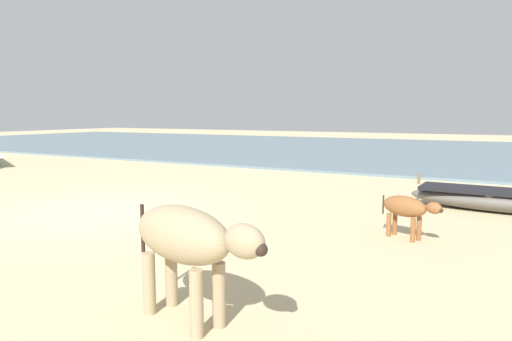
{
  "coord_description": "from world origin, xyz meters",
  "views": [
    {
      "loc": [
        6.88,
        -6.22,
        1.88
      ],
      "look_at": [
        2.02,
        2.86,
        0.6
      ],
      "focal_mm": 31.84,
      "sensor_mm": 36.0,
      "label": 1
    }
  ],
  "objects": [
    {
      "name": "calf_near_brown",
      "position": [
        5.71,
        0.77,
        0.47
      ],
      "size": [
        0.97,
        0.59,
        0.66
      ],
      "rotation": [
        0.0,
        0.0,
        5.87
      ],
      "color": "brown",
      "rests_on": "ground"
    },
    {
      "name": "ground",
      "position": [
        0.0,
        0.0,
        0.0
      ],
      "size": [
        80.0,
        80.0,
        0.0
      ],
      "primitive_type": "plane",
      "color": "#CCB789"
    },
    {
      "name": "fishing_boat_1",
      "position": [
        7.06,
        3.63,
        0.24
      ],
      "size": [
        3.55,
        1.06,
        0.63
      ],
      "rotation": [
        0.0,
        0.0,
        3.09
      ],
      "color": "#5B5651",
      "rests_on": "ground"
    },
    {
      "name": "sea_water",
      "position": [
        0.0,
        17.48,
        0.04
      ],
      "size": [
        60.0,
        20.0,
        0.08
      ],
      "primitive_type": "cube",
      "color": "slate",
      "rests_on": "ground"
    },
    {
      "name": "cow_adult_dun",
      "position": [
        4.47,
        -3.04,
        0.77
      ],
      "size": [
        1.62,
        0.75,
        1.07
      ],
      "rotation": [
        0.0,
        0.0,
        6.03
      ],
      "color": "tan",
      "rests_on": "ground"
    }
  ]
}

